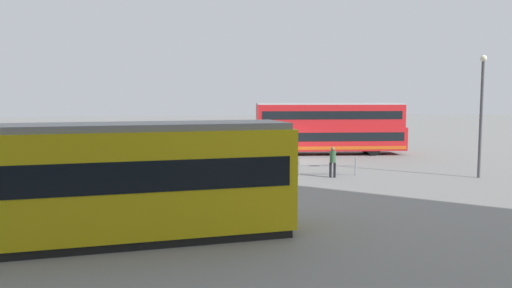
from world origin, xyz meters
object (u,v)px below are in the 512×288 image
(double_decker_bus, at_px, (329,128))
(pedestrian_crossing, at_px, (333,160))
(pedestrian_near_railing, at_px, (224,158))
(street_lamp, at_px, (481,106))
(tram_yellow, at_px, (65,183))
(info_sign, at_px, (218,150))

(double_decker_bus, bearing_deg, pedestrian_crossing, 73.02)
(double_decker_bus, xyz_separation_m, pedestrian_crossing, (3.23, 10.57, -1.01))
(pedestrian_near_railing, height_order, street_lamp, street_lamp)
(double_decker_bus, relative_size, street_lamp, 1.75)
(pedestrian_near_railing, bearing_deg, pedestrian_crossing, 168.71)
(double_decker_bus, relative_size, tram_yellow, 0.83)
(pedestrian_crossing, bearing_deg, double_decker_bus, -106.98)
(tram_yellow, height_order, pedestrian_crossing, tram_yellow)
(double_decker_bus, xyz_separation_m, info_sign, (9.36, 10.15, -0.39))
(pedestrian_crossing, xyz_separation_m, street_lamp, (-7.77, 1.37, 2.89))
(tram_yellow, bearing_deg, pedestrian_near_railing, -116.86)
(double_decker_bus, distance_m, street_lamp, 12.91)
(pedestrian_near_railing, relative_size, pedestrian_crossing, 1.06)
(tram_yellow, height_order, info_sign, tram_yellow)
(double_decker_bus, relative_size, pedestrian_near_railing, 6.48)
(info_sign, bearing_deg, pedestrian_crossing, 176.14)
(pedestrian_crossing, bearing_deg, info_sign, -3.86)
(pedestrian_near_railing, bearing_deg, info_sign, 63.09)
(tram_yellow, distance_m, pedestrian_crossing, 15.77)
(tram_yellow, distance_m, info_sign, 12.29)
(double_decker_bus, bearing_deg, info_sign, 47.33)
(info_sign, distance_m, street_lamp, 14.20)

